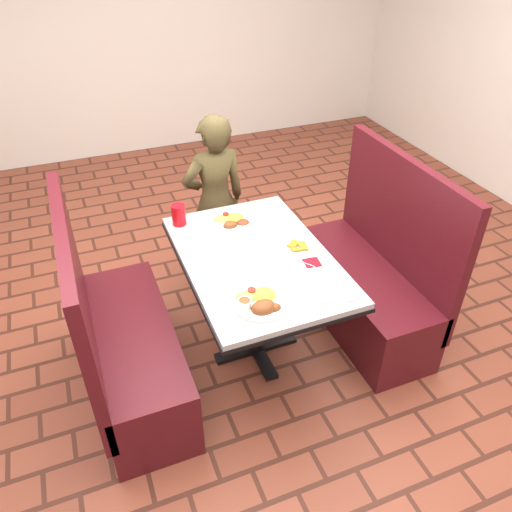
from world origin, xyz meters
name	(u,v)px	position (x,y,z in m)	size (l,w,h in m)	color
room	(256,36)	(0.00, 0.00, 1.91)	(7.00, 7.04, 2.82)	brown
dining_table	(256,270)	(0.00, 0.00, 0.65)	(0.81, 1.21, 0.75)	#B4B6B9
booth_bench_left	(125,347)	(-0.80, 0.00, 0.33)	(0.47, 1.20, 1.17)	#501219
booth_bench_right	(368,282)	(0.80, 0.00, 0.33)	(0.47, 1.20, 1.17)	#501219
diner_person	(215,201)	(0.04, 0.89, 0.64)	(0.46, 0.30, 1.27)	brown
near_dinner_plate	(260,300)	(-0.13, -0.39, 0.78)	(0.29, 0.29, 0.09)	white
far_dinner_plate	(232,220)	(-0.01, 0.38, 0.77)	(0.27, 0.27, 0.07)	white
plantain_plate	(297,247)	(0.25, -0.02, 0.76)	(0.19, 0.19, 0.03)	white
maroon_napkin	(312,263)	(0.27, -0.18, 0.75)	(0.09, 0.09, 0.00)	maroon
spoon_utensil	(306,263)	(0.23, -0.17, 0.75)	(0.01, 0.12, 0.00)	silver
red_tumbler	(179,215)	(-0.31, 0.50, 0.82)	(0.09, 0.09, 0.13)	red
paper_napkin	(338,293)	(0.27, -0.46, 0.76)	(0.19, 0.14, 0.01)	white
knife_utensil	(274,292)	(-0.04, -0.34, 0.76)	(0.01, 0.16, 0.00)	silver
fork_utensil	(271,303)	(-0.09, -0.41, 0.76)	(0.01, 0.16, 0.00)	#B7B8BC
lettuce_shreds	(259,249)	(0.04, 0.06, 0.75)	(0.28, 0.32, 0.00)	#80B448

